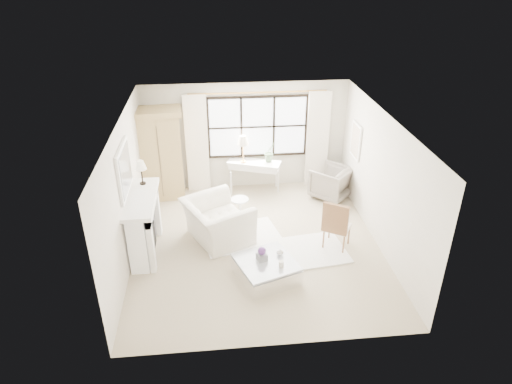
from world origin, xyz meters
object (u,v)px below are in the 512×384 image
armoire (161,154)px  club_armchair (217,221)px  console_table (254,176)px  coffee_table (266,270)px

armoire → club_armchair: 2.52m
console_table → club_armchair: (-0.98, -2.12, 0.03)m
club_armchair → coffee_table: size_ratio=1.04×
armoire → console_table: 2.37m
console_table → coffee_table: console_table is taller
coffee_table → armoire: bearing=101.5°
armoire → coffee_table: bearing=-62.7°
club_armchair → coffee_table: bearing=-175.2°
armoire → coffee_table: size_ratio=1.75×
armoire → coffee_table: armoire is taller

